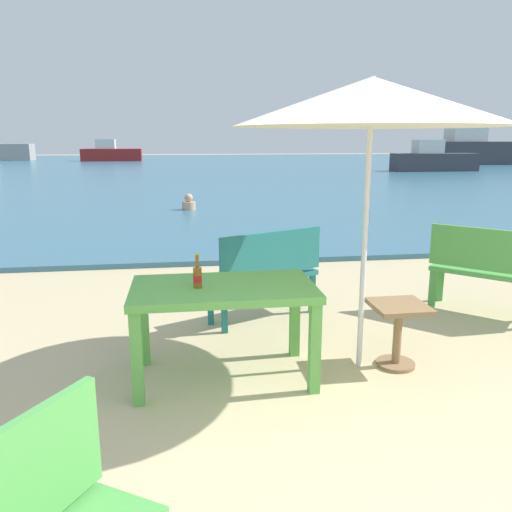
{
  "coord_description": "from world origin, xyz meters",
  "views": [
    {
      "loc": [
        -1.26,
        -2.36,
        1.86
      ],
      "look_at": [
        -0.49,
        3.0,
        0.6
      ],
      "focal_mm": 35.71,
      "sensor_mm": 36.0,
      "label": 1
    }
  ],
  "objects_px": {
    "picnic_table_green": "(223,299)",
    "swimmer_person": "(189,203)",
    "beer_bottle_amber": "(197,276)",
    "patio_umbrella": "(372,102)",
    "boat_cargo_ship": "(433,160)",
    "side_table_wood": "(398,326)",
    "bench_teal_center": "(267,270)",
    "bench_green_left": "(490,266)",
    "boat_tanker": "(472,150)",
    "boat_ferry": "(111,153)"
  },
  "relations": [
    {
      "from": "picnic_table_green",
      "to": "swimmer_person",
      "type": "height_order",
      "value": "picnic_table_green"
    },
    {
      "from": "beer_bottle_amber",
      "to": "patio_umbrella",
      "type": "bearing_deg",
      "value": 3.57
    },
    {
      "from": "picnic_table_green",
      "to": "boat_cargo_ship",
      "type": "relative_size",
      "value": 0.3
    },
    {
      "from": "beer_bottle_amber",
      "to": "side_table_wood",
      "type": "height_order",
      "value": "beer_bottle_amber"
    },
    {
      "from": "bench_teal_center",
      "to": "boat_cargo_ship",
      "type": "relative_size",
      "value": 0.26
    },
    {
      "from": "bench_green_left",
      "to": "boat_tanker",
      "type": "height_order",
      "value": "boat_tanker"
    },
    {
      "from": "picnic_table_green",
      "to": "bench_teal_center",
      "type": "bearing_deg",
      "value": 66.38
    },
    {
      "from": "side_table_wood",
      "to": "bench_teal_center",
      "type": "height_order",
      "value": "bench_teal_center"
    },
    {
      "from": "bench_teal_center",
      "to": "swimmer_person",
      "type": "xyz_separation_m",
      "value": [
        -0.69,
        8.01,
        -0.3
      ]
    },
    {
      "from": "beer_bottle_amber",
      "to": "swimmer_person",
      "type": "relative_size",
      "value": 0.65
    },
    {
      "from": "beer_bottle_amber",
      "to": "bench_teal_center",
      "type": "distance_m",
      "value": 1.52
    },
    {
      "from": "bench_teal_center",
      "to": "swimmer_person",
      "type": "relative_size",
      "value": 3.02
    },
    {
      "from": "swimmer_person",
      "to": "boat_cargo_ship",
      "type": "xyz_separation_m",
      "value": [
        13.64,
        13.9,
        0.45
      ]
    },
    {
      "from": "picnic_table_green",
      "to": "bench_green_left",
      "type": "distance_m",
      "value": 3.09
    },
    {
      "from": "beer_bottle_amber",
      "to": "boat_tanker",
      "type": "distance_m",
      "value": 35.72
    },
    {
      "from": "picnic_table_green",
      "to": "boat_cargo_ship",
      "type": "xyz_separation_m",
      "value": [
        13.5,
        23.16,
        0.04
      ]
    },
    {
      "from": "swimmer_person",
      "to": "boat_cargo_ship",
      "type": "bearing_deg",
      "value": 45.55
    },
    {
      "from": "picnic_table_green",
      "to": "boat_tanker",
      "type": "distance_m",
      "value": 35.59
    },
    {
      "from": "bench_teal_center",
      "to": "boat_tanker",
      "type": "distance_m",
      "value": 34.25
    },
    {
      "from": "patio_umbrella",
      "to": "boat_tanker",
      "type": "relative_size",
      "value": 0.31
    },
    {
      "from": "bench_green_left",
      "to": "swimmer_person",
      "type": "distance_m",
      "value": 8.75
    },
    {
      "from": "swimmer_person",
      "to": "boat_ferry",
      "type": "distance_m",
      "value": 29.99
    },
    {
      "from": "bench_teal_center",
      "to": "patio_umbrella",
      "type": "bearing_deg",
      "value": -64.15
    },
    {
      "from": "side_table_wood",
      "to": "bench_green_left",
      "type": "height_order",
      "value": "bench_green_left"
    },
    {
      "from": "bench_teal_center",
      "to": "side_table_wood",
      "type": "bearing_deg",
      "value": -54.44
    },
    {
      "from": "beer_bottle_amber",
      "to": "boat_tanker",
      "type": "xyz_separation_m",
      "value": [
        19.84,
        29.71,
        0.21
      ]
    },
    {
      "from": "bench_teal_center",
      "to": "boat_cargo_ship",
      "type": "xyz_separation_m",
      "value": [
        12.95,
        21.91,
        0.15
      ]
    },
    {
      "from": "patio_umbrella",
      "to": "bench_teal_center",
      "type": "height_order",
      "value": "patio_umbrella"
    },
    {
      "from": "bench_green_left",
      "to": "bench_teal_center",
      "type": "bearing_deg",
      "value": 175.52
    },
    {
      "from": "picnic_table_green",
      "to": "boat_tanker",
      "type": "height_order",
      "value": "boat_tanker"
    },
    {
      "from": "patio_umbrella",
      "to": "side_table_wood",
      "type": "bearing_deg",
      "value": -7.73
    },
    {
      "from": "bench_teal_center",
      "to": "boat_ferry",
      "type": "xyz_separation_m",
      "value": [
        -6.39,
        37.45,
        0.15
      ]
    },
    {
      "from": "side_table_wood",
      "to": "boat_tanker",
      "type": "distance_m",
      "value": 34.82
    },
    {
      "from": "side_table_wood",
      "to": "boat_ferry",
      "type": "xyz_separation_m",
      "value": [
        -7.27,
        38.7,
        0.33
      ]
    },
    {
      "from": "patio_umbrella",
      "to": "boat_cargo_ship",
      "type": "xyz_separation_m",
      "value": [
        12.37,
        23.11,
        -1.43
      ]
    },
    {
      "from": "beer_bottle_amber",
      "to": "boat_tanker",
      "type": "bearing_deg",
      "value": 56.27
    },
    {
      "from": "boat_tanker",
      "to": "boat_ferry",
      "type": "height_order",
      "value": "boat_tanker"
    },
    {
      "from": "patio_umbrella",
      "to": "boat_ferry",
      "type": "bearing_deg",
      "value": 100.22
    },
    {
      "from": "bench_teal_center",
      "to": "bench_green_left",
      "type": "relative_size",
      "value": 1.11
    },
    {
      "from": "bench_teal_center",
      "to": "boat_ferry",
      "type": "bearing_deg",
      "value": 99.68
    },
    {
      "from": "picnic_table_green",
      "to": "beer_bottle_amber",
      "type": "height_order",
      "value": "beer_bottle_amber"
    },
    {
      "from": "patio_umbrella",
      "to": "swimmer_person",
      "type": "bearing_deg",
      "value": 97.84
    },
    {
      "from": "side_table_wood",
      "to": "beer_bottle_amber",
      "type": "bearing_deg",
      "value": -178.56
    },
    {
      "from": "side_table_wood",
      "to": "boat_tanker",
      "type": "relative_size",
      "value": 0.07
    },
    {
      "from": "patio_umbrella",
      "to": "boat_tanker",
      "type": "height_order",
      "value": "boat_tanker"
    },
    {
      "from": "beer_bottle_amber",
      "to": "swimmer_person",
      "type": "height_order",
      "value": "beer_bottle_amber"
    },
    {
      "from": "bench_teal_center",
      "to": "boat_ferry",
      "type": "height_order",
      "value": "boat_ferry"
    },
    {
      "from": "beer_bottle_amber",
      "to": "boat_ferry",
      "type": "height_order",
      "value": "boat_ferry"
    },
    {
      "from": "picnic_table_green",
      "to": "bench_green_left",
      "type": "xyz_separation_m",
      "value": [
        2.9,
        1.07,
        -0.11
      ]
    },
    {
      "from": "beer_bottle_amber",
      "to": "boat_ferry",
      "type": "distance_m",
      "value": 39.15
    }
  ]
}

